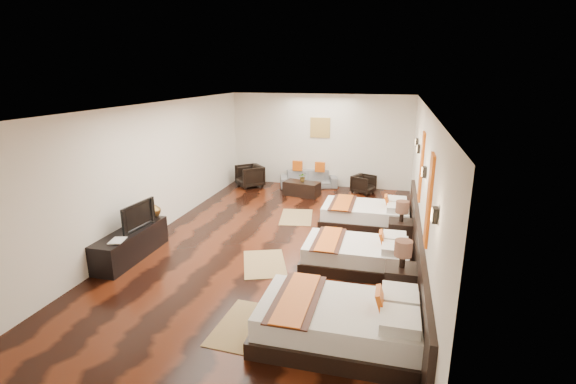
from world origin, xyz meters
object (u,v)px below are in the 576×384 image
(coffee_table, at_px, (302,189))
(table_plant, at_px, (303,177))
(bed_mid, at_px, (357,254))
(armchair_right, at_px, (364,184))
(bed_far, at_px, (366,215))
(nightstand_b, at_px, (400,231))
(sofa, at_px, (308,179))
(nightstand_a, at_px, (401,279))
(tv, at_px, (135,215))
(book, at_px, (111,241))
(figurine, at_px, (153,209))
(armchair_left, at_px, (250,176))
(tv_console, at_px, (131,244))
(bed_near, at_px, (341,323))

(coffee_table, height_order, table_plant, table_plant)
(bed_mid, xyz_separation_m, armchair_right, (-0.28, 4.93, 0.02))
(bed_far, distance_m, nightstand_b, 1.29)
(nightstand_b, distance_m, sofa, 4.85)
(bed_mid, bearing_deg, nightstand_a, -52.63)
(coffee_table, relative_size, table_plant, 3.79)
(tv, relative_size, coffee_table, 0.90)
(tv, bearing_deg, armchair_right, -30.17)
(book, distance_m, figurine, 1.38)
(bed_mid, bearing_deg, bed_far, 89.97)
(bed_far, bearing_deg, table_plant, 133.18)
(armchair_right, bearing_deg, armchair_left, 117.71)
(figurine, xyz_separation_m, armchair_left, (0.46, 4.61, -0.38))
(tv_console, xyz_separation_m, tv, (0.05, 0.14, 0.53))
(tv_console, relative_size, armchair_right, 3.08)
(armchair_left, relative_size, table_plant, 2.79)
(nightstand_b, height_order, tv, tv)
(armchair_left, distance_m, coffee_table, 1.85)
(nightstand_b, xyz_separation_m, tv_console, (-4.95, -1.83, -0.06))
(bed_mid, distance_m, table_plant, 4.73)
(tv_console, distance_m, armchair_right, 6.83)
(bed_mid, relative_size, figurine, 5.85)
(figurine, relative_size, coffee_table, 0.33)
(sofa, bearing_deg, bed_far, -73.62)
(table_plant, bearing_deg, coffee_table, -103.03)
(tv, distance_m, table_plant, 5.30)
(book, relative_size, table_plant, 1.21)
(book, bearing_deg, nightstand_b, 25.69)
(bed_mid, bearing_deg, figurine, 177.84)
(bed_far, bearing_deg, coffee_table, 134.17)
(bed_near, distance_m, bed_mid, 2.26)
(armchair_right, bearing_deg, coffee_table, 137.34)
(bed_far, distance_m, figurine, 4.69)
(bed_far, height_order, tv, tv)
(nightstand_a, relative_size, figurine, 3.03)
(armchair_right, bearing_deg, figurine, 165.67)
(bed_mid, height_order, nightstand_b, nightstand_b)
(tv_console, bearing_deg, bed_mid, 8.97)
(sofa, bearing_deg, armchair_right, -25.49)
(nightstand_a, relative_size, book, 3.10)
(bed_mid, height_order, armchair_right, bed_mid)
(sofa, bearing_deg, tv_console, -128.04)
(nightstand_a, relative_size, tv, 1.10)
(sofa, bearing_deg, book, -126.37)
(bed_near, xyz_separation_m, tv, (-4.15, 1.74, 0.53))
(nightstand_a, distance_m, armchair_left, 7.29)
(nightstand_b, relative_size, sofa, 0.56)
(nightstand_a, bearing_deg, book, -177.33)
(table_plant, bearing_deg, nightstand_a, -62.82)
(coffee_table, bearing_deg, bed_near, -73.10)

